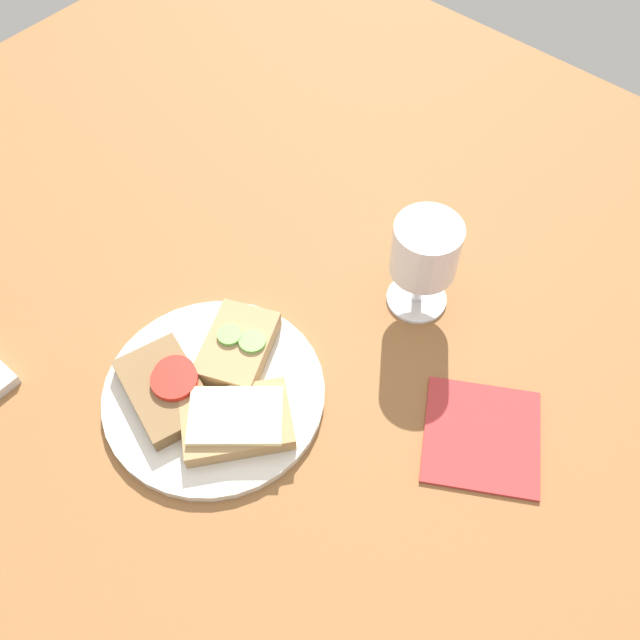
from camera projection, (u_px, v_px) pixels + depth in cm
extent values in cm
cube|color=brown|center=(249.00, 371.00, 79.11)|extent=(140.00, 140.00, 3.00)
cylinder|color=silver|center=(214.00, 393.00, 75.27)|extent=(23.43, 23.43, 1.03)
cube|color=brown|center=(165.00, 390.00, 73.81)|extent=(10.10, 12.63, 1.95)
cylinder|color=red|center=(174.00, 374.00, 73.44)|extent=(4.37, 4.37, 0.55)
cylinder|color=red|center=(174.00, 380.00, 72.98)|extent=(4.84, 4.84, 0.69)
cube|color=#A88456|center=(237.00, 421.00, 71.76)|extent=(13.20, 12.62, 1.96)
cube|color=#F4EAB7|center=(236.00, 416.00, 70.69)|extent=(10.88, 11.17, 0.63)
cube|color=#A88456|center=(235.00, 349.00, 76.42)|extent=(11.67, 10.05, 2.31)
cylinder|color=#6BB74C|center=(251.00, 340.00, 75.44)|extent=(2.91, 2.91, 0.41)
cylinder|color=#6BB74C|center=(226.00, 338.00, 75.59)|extent=(2.65, 2.65, 0.49)
cylinder|color=white|center=(416.00, 299.00, 82.70)|extent=(6.95, 6.95, 0.40)
cylinder|color=white|center=(419.00, 283.00, 80.31)|extent=(1.16, 1.16, 5.40)
cylinder|color=white|center=(426.00, 249.00, 75.37)|extent=(7.39, 7.39, 6.59)
cylinder|color=white|center=(425.00, 254.00, 76.03)|extent=(6.80, 6.80, 5.00)
cube|color=#B23333|center=(482.00, 436.00, 72.82)|extent=(16.34, 16.25, 0.40)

